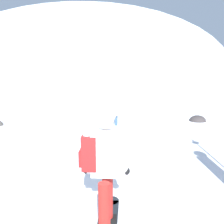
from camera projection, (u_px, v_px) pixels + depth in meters
ridge_peak_main at (85, 72)px, 34.57m from camera, size 34.99×31.49×16.06m
snowboarder_main at (103, 169)px, 3.44m from camera, size 0.64×1.84×1.71m
rock_mid at (198, 121)px, 9.57m from camera, size 0.58×0.49×0.41m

